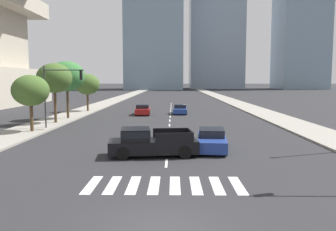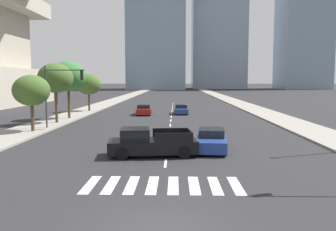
{
  "view_description": "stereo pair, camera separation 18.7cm",
  "coord_description": "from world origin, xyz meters",
  "px_view_note": "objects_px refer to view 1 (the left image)",
  "views": [
    {
      "loc": [
        0.36,
        -10.21,
        4.53
      ],
      "look_at": [
        0.0,
        14.51,
        2.0
      ],
      "focal_mm": 37.44,
      "sensor_mm": 36.0,
      "label": 1
    },
    {
      "loc": [
        0.55,
        -10.21,
        4.53
      ],
      "look_at": [
        0.0,
        14.51,
        2.0
      ],
      "focal_mm": 37.44,
      "sensor_mm": 36.0,
      "label": 2
    }
  ],
  "objects_px": {
    "sedan_blue_0": "(180,109)",
    "street_tree_nearest": "(31,91)",
    "sedan_red_1": "(143,110)",
    "street_tree_second": "(54,78)",
    "street_tree_third": "(67,76)",
    "street_tree_fourth": "(87,84)",
    "pickup_truck": "(149,142)",
    "sedan_blue_2": "(212,140)",
    "traffic_signal_far": "(59,86)"
  },
  "relations": [
    {
      "from": "sedan_blue_0",
      "to": "street_tree_nearest",
      "type": "distance_m",
      "value": 21.69
    },
    {
      "from": "sedan_red_1",
      "to": "street_tree_nearest",
      "type": "relative_size",
      "value": 0.92
    },
    {
      "from": "street_tree_second",
      "to": "street_tree_third",
      "type": "xyz_separation_m",
      "value": [
        -0.0,
        4.24,
        0.23
      ]
    },
    {
      "from": "street_tree_third",
      "to": "street_tree_fourth",
      "type": "bearing_deg",
      "value": 90.0
    },
    {
      "from": "street_tree_fourth",
      "to": "street_tree_nearest",
      "type": "bearing_deg",
      "value": -90.0
    },
    {
      "from": "pickup_truck",
      "to": "street_tree_nearest",
      "type": "relative_size",
      "value": 1.13
    },
    {
      "from": "pickup_truck",
      "to": "street_tree_fourth",
      "type": "bearing_deg",
      "value": -76.13
    },
    {
      "from": "street_tree_nearest",
      "to": "street_tree_second",
      "type": "relative_size",
      "value": 0.79
    },
    {
      "from": "sedan_blue_0",
      "to": "sedan_blue_2",
      "type": "relative_size",
      "value": 0.9
    },
    {
      "from": "street_tree_third",
      "to": "sedan_blue_2",
      "type": "bearing_deg",
      "value": -49.89
    },
    {
      "from": "sedan_blue_0",
      "to": "street_tree_nearest",
      "type": "bearing_deg",
      "value": -34.87
    },
    {
      "from": "sedan_blue_0",
      "to": "street_tree_fourth",
      "type": "relative_size",
      "value": 0.84
    },
    {
      "from": "sedan_blue_2",
      "to": "street_tree_nearest",
      "type": "bearing_deg",
      "value": -110.35
    },
    {
      "from": "traffic_signal_far",
      "to": "street_tree_third",
      "type": "xyz_separation_m",
      "value": [
        -1.73,
        8.12,
        0.92
      ]
    },
    {
      "from": "street_tree_second",
      "to": "street_tree_fourth",
      "type": "height_order",
      "value": "street_tree_second"
    },
    {
      "from": "sedan_blue_0",
      "to": "pickup_truck",
      "type": "bearing_deg",
      "value": -2.77
    },
    {
      "from": "sedan_red_1",
      "to": "street_tree_third",
      "type": "distance_m",
      "value": 10.66
    },
    {
      "from": "pickup_truck",
      "to": "sedan_blue_2",
      "type": "xyz_separation_m",
      "value": [
        3.96,
        1.96,
        -0.19
      ]
    },
    {
      "from": "sedan_blue_0",
      "to": "traffic_signal_far",
      "type": "xyz_separation_m",
      "value": [
        -11.31,
        -14.87,
        3.42
      ]
    },
    {
      "from": "pickup_truck",
      "to": "sedan_blue_0",
      "type": "bearing_deg",
      "value": -101.78
    },
    {
      "from": "sedan_blue_2",
      "to": "sedan_blue_0",
      "type": "bearing_deg",
      "value": -171.02
    },
    {
      "from": "sedan_red_1",
      "to": "sedan_blue_0",
      "type": "bearing_deg",
      "value": -77.13
    },
    {
      "from": "sedan_blue_2",
      "to": "street_tree_third",
      "type": "height_order",
      "value": "street_tree_third"
    },
    {
      "from": "sedan_blue_0",
      "to": "sedan_red_1",
      "type": "relative_size",
      "value": 0.99
    },
    {
      "from": "street_tree_nearest",
      "to": "pickup_truck",
      "type": "bearing_deg",
      "value": -40.11
    },
    {
      "from": "sedan_red_1",
      "to": "traffic_signal_far",
      "type": "relative_size",
      "value": 0.78
    },
    {
      "from": "sedan_red_1",
      "to": "street_tree_third",
      "type": "bearing_deg",
      "value": 121.09
    },
    {
      "from": "street_tree_second",
      "to": "street_tree_third",
      "type": "bearing_deg",
      "value": 90.0
    },
    {
      "from": "pickup_truck",
      "to": "sedan_blue_2",
      "type": "distance_m",
      "value": 4.42
    },
    {
      "from": "pickup_truck",
      "to": "sedan_blue_2",
      "type": "height_order",
      "value": "pickup_truck"
    },
    {
      "from": "street_tree_second",
      "to": "street_tree_fourth",
      "type": "bearing_deg",
      "value": 90.0
    },
    {
      "from": "sedan_blue_2",
      "to": "street_tree_second",
      "type": "relative_size",
      "value": 0.8
    },
    {
      "from": "pickup_truck",
      "to": "sedan_blue_2",
      "type": "relative_size",
      "value": 1.11
    },
    {
      "from": "sedan_blue_2",
      "to": "street_tree_nearest",
      "type": "distance_m",
      "value": 16.46
    },
    {
      "from": "sedan_blue_2",
      "to": "street_tree_fourth",
      "type": "relative_size",
      "value": 0.93
    },
    {
      "from": "street_tree_fourth",
      "to": "sedan_blue_0",
      "type": "bearing_deg",
      "value": -11.34
    },
    {
      "from": "pickup_truck",
      "to": "sedan_blue_0",
      "type": "relative_size",
      "value": 1.23
    },
    {
      "from": "traffic_signal_far",
      "to": "street_tree_fourth",
      "type": "bearing_deg",
      "value": 95.67
    },
    {
      "from": "traffic_signal_far",
      "to": "street_tree_nearest",
      "type": "bearing_deg",
      "value": -128.19
    },
    {
      "from": "sedan_blue_2",
      "to": "traffic_signal_far",
      "type": "relative_size",
      "value": 0.86
    },
    {
      "from": "pickup_truck",
      "to": "sedan_blue_2",
      "type": "bearing_deg",
      "value": -160.19
    },
    {
      "from": "traffic_signal_far",
      "to": "street_tree_fourth",
      "type": "relative_size",
      "value": 1.08
    },
    {
      "from": "sedan_blue_0",
      "to": "street_tree_second",
      "type": "height_order",
      "value": "street_tree_second"
    },
    {
      "from": "sedan_red_1",
      "to": "traffic_signal_far",
      "type": "height_order",
      "value": "traffic_signal_far"
    },
    {
      "from": "traffic_signal_far",
      "to": "street_tree_third",
      "type": "relative_size",
      "value": 0.87
    },
    {
      "from": "sedan_blue_0",
      "to": "traffic_signal_far",
      "type": "relative_size",
      "value": 0.78
    },
    {
      "from": "pickup_truck",
      "to": "sedan_blue_0",
      "type": "xyz_separation_m",
      "value": [
        2.41,
        26.03,
        -0.24
      ]
    },
    {
      "from": "street_tree_nearest",
      "to": "street_tree_second",
      "type": "distance_m",
      "value": 6.18
    },
    {
      "from": "street_tree_second",
      "to": "traffic_signal_far",
      "type": "bearing_deg",
      "value": -65.9
    },
    {
      "from": "sedan_blue_2",
      "to": "street_tree_fourth",
      "type": "height_order",
      "value": "street_tree_fourth"
    }
  ]
}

